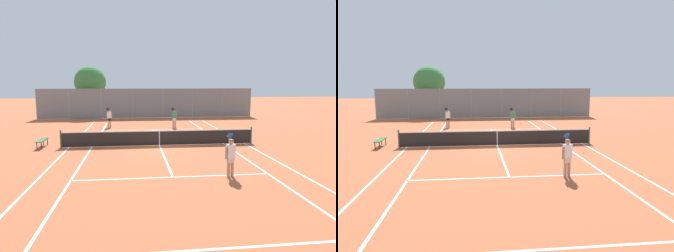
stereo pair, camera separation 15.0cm
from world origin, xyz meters
TOP-DOWN VIEW (x-y plane):
  - ground_plane at (0.00, 0.00)m, footprint 120.00×120.00m
  - court_line_markings at (0.00, 0.00)m, footprint 11.10×23.90m
  - tennis_net at (0.00, 0.00)m, footprint 12.00×0.10m
  - player_near_side at (2.38, -6.60)m, footprint 0.53×0.84m
  - player_far_left at (-3.70, 8.04)m, footprint 0.46×0.88m
  - player_far_right at (1.94, 7.38)m, footprint 0.59×0.79m
  - loose_tennis_ball_0 at (1.09, 5.92)m, footprint 0.07×0.07m
  - loose_tennis_ball_1 at (3.14, 7.37)m, footprint 0.07×0.07m
  - loose_tennis_ball_2 at (3.89, 7.41)m, footprint 0.07×0.07m
  - loose_tennis_ball_3 at (5.01, -0.69)m, footprint 0.07×0.07m
  - loose_tennis_ball_4 at (4.59, -2.64)m, footprint 0.07×0.07m
  - loose_tennis_ball_5 at (2.96, 9.62)m, footprint 0.07×0.07m
  - courtside_bench at (-7.12, 0.31)m, footprint 0.36×1.50m
  - back_fence at (0.00, 14.92)m, footprint 23.77×0.08m
  - tree_behind_left at (-6.51, 17.46)m, footprint 3.62×3.62m

SIDE VIEW (x-z plane):
  - ground_plane at x=0.00m, z-range 0.00..0.00m
  - court_line_markings at x=0.00m, z-range 0.00..0.01m
  - loose_tennis_ball_0 at x=1.09m, z-range 0.00..0.07m
  - loose_tennis_ball_1 at x=3.14m, z-range 0.00..0.07m
  - loose_tennis_ball_2 at x=3.89m, z-range 0.00..0.07m
  - loose_tennis_ball_3 at x=5.01m, z-range 0.00..0.07m
  - loose_tennis_ball_4 at x=4.59m, z-range 0.00..0.07m
  - loose_tennis_ball_5 at x=2.96m, z-range 0.00..0.07m
  - courtside_bench at x=-7.12m, z-range 0.18..0.64m
  - tennis_net at x=0.00m, z-range -0.03..1.04m
  - player_near_side at x=2.38m, z-range 0.04..1.81m
  - player_far_left at x=-3.70m, z-range 0.04..1.81m
  - player_far_right at x=1.94m, z-range 0.04..1.81m
  - back_fence at x=0.00m, z-range 0.00..3.26m
  - tree_behind_left at x=-6.51m, z-range 0.97..6.75m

